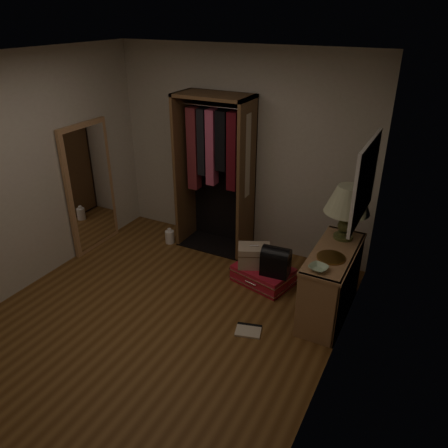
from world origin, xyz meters
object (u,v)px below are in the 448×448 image
Objects in this scene: black_bag at (276,260)px; white_jug at (170,237)px; train_case at (254,256)px; floor_mirror at (90,188)px; console_bookshelf at (331,279)px; pink_suitcase at (263,275)px; open_wardrobe at (217,162)px; table_lamp at (348,201)px.

black_bag is 1.78m from white_jug.
white_jug is (-1.42, 0.31, -0.24)m from train_case.
console_bookshelf is at bearing 0.76° from floor_mirror.
pink_suitcase is (2.40, 0.20, -0.75)m from floor_mirror.
open_wardrobe is 4.51× the size of train_case.
table_lamp is at bearing -17.07° from train_case.
black_bag is 0.59× the size of table_lamp.
console_bookshelf reaches higher than pink_suitcase.
floor_mirror is at bearing -161.32° from pink_suitcase.
console_bookshelf is 0.90m from pink_suitcase.
train_case is 1.47m from white_jug.
open_wardrobe is 1.21× the size of floor_mirror.
open_wardrobe is at bearing 23.09° from white_jug.
table_lamp reaches higher than pink_suitcase.
white_jug is at bearing 30.60° from floor_mirror.
floor_mirror is 2.21× the size of pink_suitcase.
white_jug is (-2.38, 0.46, -0.30)m from console_bookshelf.
white_jug is (-1.54, 0.30, -0.01)m from pink_suitcase.
train_case is 0.76× the size of table_lamp.
open_wardrobe reaches higher than console_bookshelf.
black_bag reaches higher than train_case.
train_case reaches higher than white_jug.
pink_suitcase is at bearing 4.85° from floor_mirror.
table_lamp is (0.84, 0.13, 1.08)m from pink_suitcase.
open_wardrobe is 1.30m from white_jug.
floor_mirror is 1.25m from white_jug.
console_bookshelf is at bearing -22.43° from open_wardrobe.
open_wardrobe is at bearing 162.33° from pink_suitcase.
open_wardrobe is 9.31× the size of white_jug.
floor_mirror reaches higher than pink_suitcase.
pink_suitcase is at bearing 169.14° from console_bookshelf.
open_wardrobe is 3.44× the size of table_lamp.
floor_mirror is 2.52m from pink_suitcase.
open_wardrobe reaches higher than white_jug.
open_wardrobe is at bearing 119.37° from train_case.
console_bookshelf is 1.88× the size of table_lamp.
open_wardrobe is 1.51m from black_bag.
table_lamp is 2.63m from white_jug.
console_bookshelf is 5.08× the size of white_jug.
open_wardrobe is 1.55m from pink_suitcase.
floor_mirror is at bearing -179.24° from console_bookshelf.
console_bookshelf is 2.46× the size of train_case.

